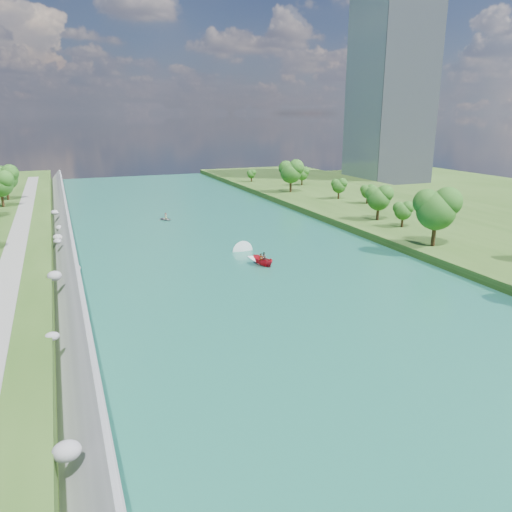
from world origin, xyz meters
name	(u,v)px	position (x,y,z in m)	size (l,w,h in m)	color
ground	(289,302)	(0.00, 0.00, 0.00)	(260.00, 260.00, 0.00)	#2D5119
river_water	(236,260)	(0.00, 20.00, 0.05)	(55.00, 240.00, 0.10)	#175A4C
berm_east	(473,230)	(49.50, 20.00, 0.75)	(44.00, 240.00, 1.50)	#2D5119
riprap_bank	(65,269)	(-25.85, 18.92, 1.81)	(4.64, 236.00, 4.52)	slate
riverside_path	(12,260)	(-32.50, 20.00, 3.55)	(3.00, 200.00, 0.10)	gray
office_tower	(390,92)	(82.50, 95.00, 30.00)	(22.00, 22.00, 60.00)	gray
trees_east	(421,208)	(35.98, 19.43, 6.24)	(18.15, 142.57, 11.49)	#165517
motorboat	(259,258)	(2.81, 17.04, 0.77)	(3.60, 18.98, 2.04)	red
raft	(166,219)	(-4.12, 54.90, 0.48)	(3.57, 3.90, 1.62)	gray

